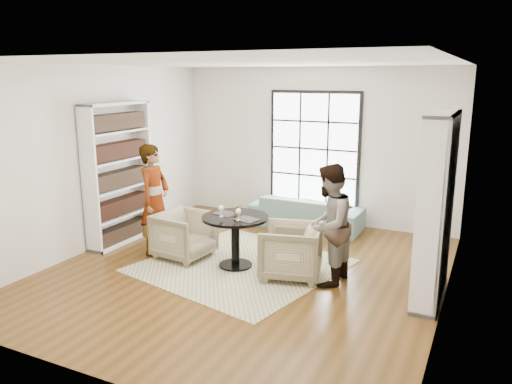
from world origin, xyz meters
The scene contains 16 objects.
ground centered at (0.00, 0.00, 0.00)m, with size 6.00×6.00×0.00m, color brown.
room_shell centered at (0.00, 0.54, 1.26)m, with size 6.00×6.01×6.00m.
rug centered at (-0.16, 0.17, 0.01)m, with size 2.66×2.66×0.01m, color #BBB58C.
pedestal_table centered at (-0.22, 0.11, 0.57)m, with size 1.00×1.00×0.79m.
sofa centered at (0.05, 2.45, 0.31)m, with size 2.09×0.82×0.61m, color slate.
armchair_left centered at (-1.14, 0.11, 0.37)m, with size 0.79×0.82×0.74m, color tan.
armchair_right centered at (0.67, 0.13, 0.39)m, with size 0.82×0.85×0.77m, color tan.
person_left centered at (-1.69, 0.11, 0.89)m, with size 0.65×0.43×1.79m, color gray.
person_right centered at (1.22, 0.13, 0.84)m, with size 0.82×0.64×1.69m, color gray.
placemat_left centered at (-0.42, 0.17, 0.80)m, with size 0.34×0.26×0.01m, color black.
placemat_right centered at (0.01, 0.04, 0.80)m, with size 0.34×0.26×0.01m, color black.
cutlery_left centered at (-0.42, 0.17, 0.80)m, with size 0.14×0.22×0.01m, color silver, non-canonical shape.
cutlery_right centered at (0.01, 0.04, 0.80)m, with size 0.14×0.22×0.01m, color silver, non-canonical shape.
wine_glass_left centered at (-0.40, 0.01, 0.92)m, with size 0.08×0.08×0.17m.
wine_glass_right centered at (-0.08, -0.05, 0.92)m, with size 0.08×0.08×0.18m.
flower_centerpiece centered at (-0.19, 0.14, 0.89)m, with size 0.17×0.15×0.19m, color gray.
Camera 1 is at (3.15, -6.17, 2.83)m, focal length 35.00 mm.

